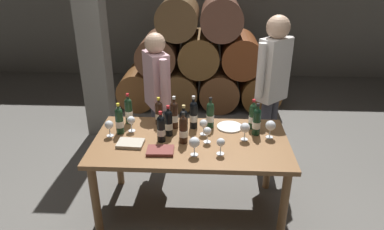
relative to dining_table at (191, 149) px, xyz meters
The scene contains 30 objects.
ground_plane 0.67m from the dining_table, ahead, with size 14.00×14.00×0.00m, color #66635E.
cellar_back_wall 4.26m from the dining_table, 90.00° to the left, with size 10.00×0.24×2.80m, color slate.
barrel_stack 2.60m from the dining_table, 90.00° to the left, with size 2.49×0.90×1.69m.
stone_pillar 2.16m from the dining_table, 129.09° to the left, with size 0.32×0.32×2.60m, color slate.
dining_table is the anchor object (origin of this frame).
wine_bottle_0 0.72m from the dining_table, 152.29° to the left, with size 0.07×0.07×0.30m.
wine_bottle_1 0.65m from the dining_table, 25.44° to the left, with size 0.07×0.07×0.29m.
wine_bottle_2 0.49m from the dining_table, 136.34° to the left, with size 0.07×0.07×0.27m.
wine_bottle_3 0.38m from the dining_table, 57.69° to the left, with size 0.07×0.07×0.30m.
wine_bottle_4 0.63m from the dining_table, 13.71° to the left, with size 0.07×0.07×0.30m.
wine_bottle_5 0.33m from the dining_table, behind, with size 0.07×0.07×0.28m.
wine_bottle_6 0.31m from the dining_table, 156.22° to the left, with size 0.07×0.07×0.29m.
wine_bottle_7 0.23m from the dining_table, 146.97° to the right, with size 0.07×0.07×0.29m.
wine_bottle_8 0.24m from the dining_table, 129.99° to the left, with size 0.07×0.07×0.30m.
wine_bottle_9 0.37m from the dining_table, 125.10° to the left, with size 0.07×0.07×0.31m.
wine_bottle_10 0.33m from the dining_table, 87.12° to the left, with size 0.07×0.07×0.32m.
wine_bottle_11 0.69m from the dining_table, behind, with size 0.07×0.07×0.29m.
wine_glass_0 0.60m from the dining_table, 164.89° to the left, with size 0.07×0.07×0.15m.
wine_glass_1 0.51m from the dining_table, ahead, with size 0.09×0.09×0.16m.
wine_glass_2 0.75m from the dining_table, behind, with size 0.08×0.08×0.15m.
wine_glass_3 0.25m from the dining_table, 47.05° to the left, with size 0.07×0.07×0.15m.
wine_glass_4 0.24m from the dining_table, 10.21° to the right, with size 0.07×0.07×0.14m.
wine_glass_5 0.32m from the dining_table, 80.59° to the right, with size 0.09×0.09×0.16m.
wine_glass_6 0.73m from the dining_table, ahead, with size 0.09×0.09×0.16m.
wine_glass_7 0.38m from the dining_table, 40.78° to the right, with size 0.07×0.07×0.14m.
tasting_notebook 0.53m from the dining_table, 168.41° to the right, with size 0.22×0.16×0.03m, color #B2A893.
leather_ledger 0.34m from the dining_table, 138.56° to the right, with size 0.22×0.16×0.03m, color brown.
serving_plate 0.45m from the dining_table, 36.80° to the left, with size 0.24×0.24×0.01m, color white.
sommelier_presenting 1.16m from the dining_table, 43.16° to the left, with size 0.38×0.36×1.72m.
taster_seated_left 0.86m from the dining_table, 118.44° to the left, with size 0.31×0.45×1.54m.
Camera 1 is at (0.14, -2.65, 2.24)m, focal length 32.58 mm.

